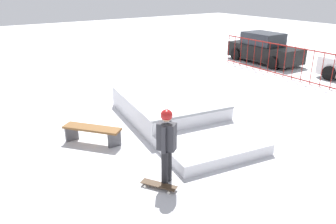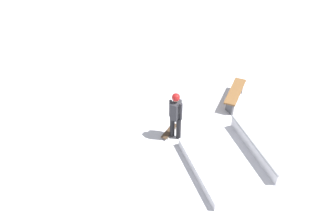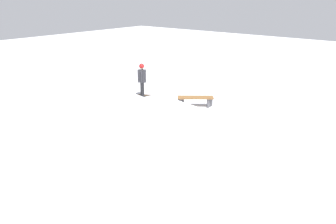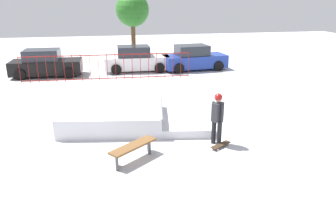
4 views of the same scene
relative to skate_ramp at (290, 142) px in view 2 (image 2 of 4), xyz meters
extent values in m
plane|color=silver|center=(-0.53, -0.05, -0.32)|extent=(60.00, 60.00, 0.00)
cube|color=silver|center=(-0.47, 0.07, 0.03)|extent=(3.96, 3.13, 0.70)
cube|color=silver|center=(2.19, -0.34, -0.17)|extent=(2.18, 2.85, 0.30)
cylinder|color=gray|center=(1.30, -0.20, 0.38)|extent=(0.48, 2.58, 0.08)
cylinder|color=black|center=(2.71, -2.07, 0.09)|extent=(0.15, 0.15, 0.82)
cylinder|color=black|center=(2.84, -2.25, 0.09)|extent=(0.15, 0.15, 0.82)
cube|color=#2D2D33|center=(2.78, -2.16, 0.80)|extent=(0.44, 0.40, 0.60)
cylinder|color=#2D2D33|center=(2.68, -2.02, 0.80)|extent=(0.09, 0.09, 0.60)
cylinder|color=#2D2D33|center=(2.88, -2.31, 0.80)|extent=(0.09, 0.09, 0.60)
sphere|color=tan|center=(2.78, -2.16, 1.25)|extent=(0.22, 0.22, 0.22)
sphere|color=#A51919|center=(2.78, -2.16, 1.28)|extent=(0.25, 0.25, 0.25)
cube|color=#3F2D1E|center=(2.85, -2.42, -0.23)|extent=(0.79, 0.59, 0.02)
cylinder|color=silver|center=(3.03, -2.17, -0.29)|extent=(0.06, 0.05, 0.06)
cylinder|color=silver|center=(3.15, -2.37, -0.29)|extent=(0.06, 0.05, 0.06)
cylinder|color=silver|center=(2.55, -2.46, -0.29)|extent=(0.06, 0.05, 0.06)
cylinder|color=silver|center=(2.67, -2.66, -0.29)|extent=(0.06, 0.05, 0.06)
cube|color=brown|center=(0.03, -2.74, 0.13)|extent=(1.50, 1.32, 0.06)
cube|color=#4C4C51|center=(0.54, -2.33, -0.11)|extent=(0.08, 0.36, 0.42)
cube|color=#4C4C51|center=(-0.48, -3.14, -0.11)|extent=(0.08, 0.36, 0.42)
camera|label=1|loc=(7.96, -5.69, 3.78)|focal=35.58mm
camera|label=2|loc=(7.17, 5.35, 8.04)|focal=40.06mm
camera|label=3|loc=(-7.67, 8.65, 4.49)|focal=34.19mm
camera|label=4|loc=(-0.62, -11.37, 4.25)|focal=34.77mm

